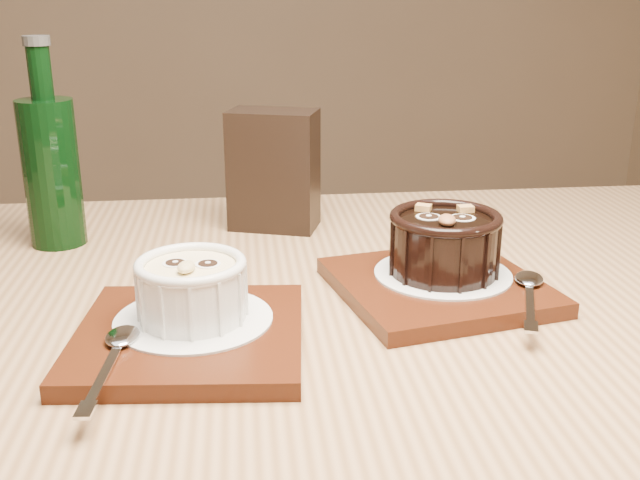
{
  "coord_description": "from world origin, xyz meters",
  "views": [
    {
      "loc": [
        0.01,
        -0.79,
        1.03
      ],
      "look_at": [
        0.1,
        -0.18,
        0.81
      ],
      "focal_mm": 42.0,
      "sensor_mm": 36.0,
      "label": 1
    }
  ],
  "objects_px": {
    "tray_right": "(438,287)",
    "ramekin_dark": "(445,240)",
    "green_bottle": "(51,167)",
    "tray_left": "(190,337)",
    "table": "(311,407)",
    "ramekin_white": "(192,286)",
    "condiment_stand": "(274,170)"
  },
  "relations": [
    {
      "from": "table",
      "to": "ramekin_dark",
      "type": "bearing_deg",
      "value": 18.66
    },
    {
      "from": "ramekin_dark",
      "to": "green_bottle",
      "type": "bearing_deg",
      "value": 167.48
    },
    {
      "from": "table",
      "to": "tray_right",
      "type": "relative_size",
      "value": 6.81
    },
    {
      "from": "table",
      "to": "ramekin_dark",
      "type": "height_order",
      "value": "ramekin_dark"
    },
    {
      "from": "tray_left",
      "to": "ramekin_dark",
      "type": "distance_m",
      "value": 0.25
    },
    {
      "from": "tray_right",
      "to": "green_bottle",
      "type": "xyz_separation_m",
      "value": [
        -0.38,
        0.2,
        0.08
      ]
    },
    {
      "from": "tray_right",
      "to": "ramekin_dark",
      "type": "relative_size",
      "value": 1.72
    },
    {
      "from": "ramekin_dark",
      "to": "green_bottle",
      "type": "relative_size",
      "value": 0.46
    },
    {
      "from": "table",
      "to": "ramekin_white",
      "type": "distance_m",
      "value": 0.17
    },
    {
      "from": "ramekin_white",
      "to": "condiment_stand",
      "type": "height_order",
      "value": "condiment_stand"
    },
    {
      "from": "table",
      "to": "tray_left",
      "type": "relative_size",
      "value": 6.81
    },
    {
      "from": "tray_right",
      "to": "green_bottle",
      "type": "distance_m",
      "value": 0.44
    },
    {
      "from": "table",
      "to": "ramekin_dark",
      "type": "distance_m",
      "value": 0.2
    },
    {
      "from": "table",
      "to": "green_bottle",
      "type": "relative_size",
      "value": 5.41
    },
    {
      "from": "ramekin_white",
      "to": "condiment_stand",
      "type": "relative_size",
      "value": 0.64
    },
    {
      "from": "green_bottle",
      "to": "tray_left",
      "type": "bearing_deg",
      "value": -61.46
    },
    {
      "from": "tray_left",
      "to": "green_bottle",
      "type": "distance_m",
      "value": 0.32
    },
    {
      "from": "green_bottle",
      "to": "tray_right",
      "type": "bearing_deg",
      "value": -28.14
    },
    {
      "from": "condiment_stand",
      "to": "ramekin_white",
      "type": "bearing_deg",
      "value": -107.7
    },
    {
      "from": "tray_left",
      "to": "condiment_stand",
      "type": "distance_m",
      "value": 0.32
    },
    {
      "from": "tray_left",
      "to": "ramekin_dark",
      "type": "height_order",
      "value": "ramekin_dark"
    },
    {
      "from": "condiment_stand",
      "to": "tray_left",
      "type": "bearing_deg",
      "value": -107.46
    },
    {
      "from": "tray_left",
      "to": "green_bottle",
      "type": "xyz_separation_m",
      "value": [
        -0.15,
        0.28,
        0.08
      ]
    },
    {
      "from": "tray_right",
      "to": "ramekin_dark",
      "type": "height_order",
      "value": "ramekin_dark"
    },
    {
      "from": "ramekin_dark",
      "to": "ramekin_white",
      "type": "bearing_deg",
      "value": -149.52
    },
    {
      "from": "tray_left",
      "to": "ramekin_white",
      "type": "xyz_separation_m",
      "value": [
        0.0,
        0.01,
        0.04
      ]
    },
    {
      "from": "tray_right",
      "to": "condiment_stand",
      "type": "bearing_deg",
      "value": 120.44
    },
    {
      "from": "tray_right",
      "to": "ramekin_dark",
      "type": "distance_m",
      "value": 0.04
    },
    {
      "from": "ramekin_dark",
      "to": "tray_left",
      "type": "bearing_deg",
      "value": -146.46
    },
    {
      "from": "ramekin_white",
      "to": "green_bottle",
      "type": "relative_size",
      "value": 0.4
    },
    {
      "from": "ramekin_white",
      "to": "green_bottle",
      "type": "distance_m",
      "value": 0.31
    },
    {
      "from": "tray_left",
      "to": "ramekin_white",
      "type": "distance_m",
      "value": 0.04
    }
  ]
}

